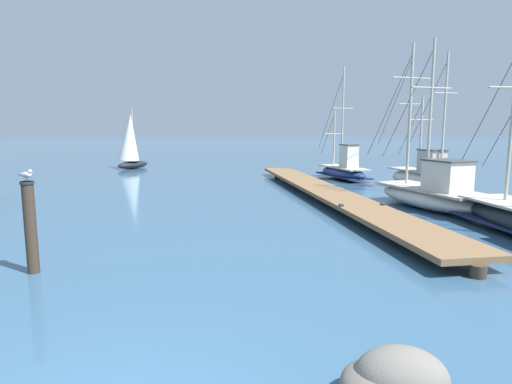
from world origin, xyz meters
The scene contains 8 objects.
floating_dock centered at (6.73, 15.00, 0.36)m, with size 2.58×21.67×0.53m.
fishing_boat_0 centered at (10.35, 12.09, 0.65)m, with size 3.14×7.58×6.77m.
fishing_boat_1 centered at (10.04, 22.32, 0.61)m, with size 2.41×5.95×7.03m.
fishing_boat_4 centered at (12.47, 16.91, 0.76)m, with size 1.97×7.28×7.27m.
mooring_piling centered at (-2.68, 5.87, 1.08)m, with size 0.30×0.30×2.09m.
perched_seagull centered at (-2.69, 5.87, 2.24)m, with size 0.36×0.25×0.26m.
shore_rock_near_right centered at (3.37, 0.34, 0.30)m, with size 1.37×1.14×0.72m.
distant_sailboat centered at (-4.51, 31.15, 2.09)m, with size 2.74×3.29×4.82m.
Camera 1 is at (1.18, -4.08, 3.27)m, focal length 30.26 mm.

